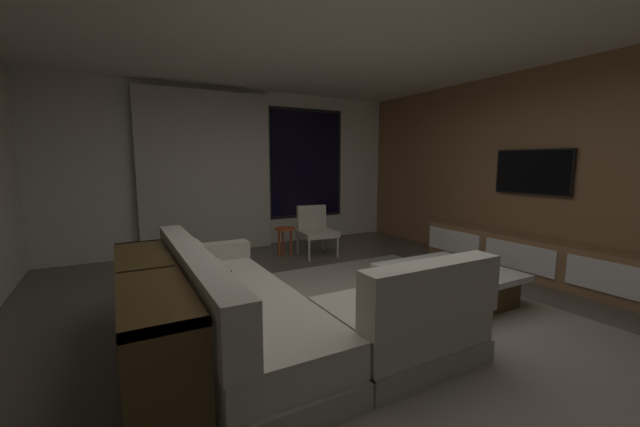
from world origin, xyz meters
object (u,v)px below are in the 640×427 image
object	(u,v)px
media_console	(532,258)
book_stack_on_coffee_table	(448,267)
sectional_couch	(278,312)
side_stool	(285,233)
mounted_tv	(532,172)
console_table_behind_couch	(150,314)
coffee_table	(447,285)
accent_chair_near_window	(315,228)

from	to	relation	value
media_console	book_stack_on_coffee_table	bearing A→B (deg)	-174.11
sectional_couch	side_stool	distance (m)	2.89
sectional_couch	side_stool	world-z (taller)	sectional_couch
mounted_tv	console_table_behind_couch	size ratio (longest dim) A/B	0.49
console_table_behind_couch	sectional_couch	bearing A→B (deg)	-8.27
sectional_couch	media_console	size ratio (longest dim) A/B	0.81
sectional_couch	media_console	bearing A→B (deg)	1.82
coffee_table	media_console	xyz separation A→B (m)	(1.64, 0.08, 0.06)
side_stool	console_table_behind_couch	distance (m)	3.28
coffee_table	side_stool	size ratio (longest dim) A/B	2.52
side_stool	media_console	world-z (taller)	media_console
accent_chair_near_window	media_console	xyz separation A→B (m)	(1.88, -2.41, -0.18)
sectional_couch	console_table_behind_couch	size ratio (longest dim) A/B	1.19
accent_chair_near_window	side_stool	world-z (taller)	accent_chair_near_window
book_stack_on_coffee_table	accent_chair_near_window	size ratio (longest dim) A/B	0.36
book_stack_on_coffee_table	accent_chair_near_window	world-z (taller)	accent_chair_near_window
book_stack_on_coffee_table	accent_chair_near_window	bearing A→B (deg)	93.25
side_stool	media_console	xyz separation A→B (m)	(2.37, -2.51, -0.12)
accent_chair_near_window	console_table_behind_couch	bearing A→B (deg)	-137.50
sectional_couch	media_console	distance (m)	3.59
media_console	console_table_behind_couch	xyz separation A→B (m)	(-4.50, 0.02, 0.16)
accent_chair_near_window	console_table_behind_couch	size ratio (longest dim) A/B	0.37
book_stack_on_coffee_table	console_table_behind_couch	xyz separation A→B (m)	(-2.76, 0.20, -0.00)
book_stack_on_coffee_table	side_stool	distance (m)	2.76
mounted_tv	console_table_behind_couch	world-z (taller)	mounted_tv
book_stack_on_coffee_table	accent_chair_near_window	distance (m)	2.60
sectional_couch	side_stool	xyz separation A→B (m)	(1.21, 2.62, 0.08)
book_stack_on_coffee_table	media_console	size ratio (longest dim) A/B	0.09
sectional_couch	book_stack_on_coffee_table	xyz separation A→B (m)	(1.85, -0.07, 0.13)
accent_chair_near_window	console_table_behind_couch	distance (m)	3.54
media_console	console_table_behind_couch	size ratio (longest dim) A/B	1.48
book_stack_on_coffee_table	accent_chair_near_window	xyz separation A→B (m)	(-0.15, 2.59, 0.02)
side_stool	mounted_tv	world-z (taller)	mounted_tv
coffee_table	book_stack_on_coffee_table	size ratio (longest dim) A/B	4.09
console_table_behind_couch	mounted_tv	bearing A→B (deg)	2.20
book_stack_on_coffee_table	mounted_tv	distance (m)	2.17
accent_chair_near_window	console_table_behind_couch	world-z (taller)	accent_chair_near_window
sectional_couch	accent_chair_near_window	bearing A→B (deg)	56.08
book_stack_on_coffee_table	coffee_table	bearing A→B (deg)	42.81
sectional_couch	coffee_table	world-z (taller)	sectional_couch
mounted_tv	sectional_couch	bearing A→B (deg)	-175.26
media_console	console_table_behind_couch	bearing A→B (deg)	179.76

